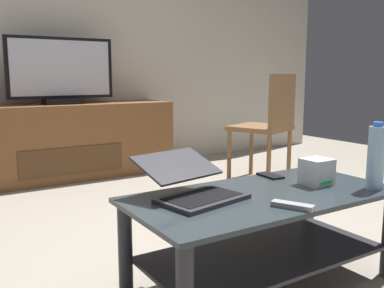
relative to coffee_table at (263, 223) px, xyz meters
name	(u,v)px	position (x,y,z in m)	size (l,w,h in m)	color
ground_plane	(205,262)	(-0.09, 0.32, -0.28)	(7.68, 7.68, 0.00)	#9E9384
back_wall	(59,23)	(-0.09, 2.78, 1.12)	(6.40, 0.12, 2.80)	beige
coffee_table	(263,223)	(0.00, 0.00, 0.00)	(1.18, 0.58, 0.42)	#2D383D
media_cabinet	(64,141)	(-0.18, 2.46, 0.05)	(1.96, 0.51, 0.67)	brown
television	(61,72)	(-0.18, 2.44, 0.66)	(0.91, 0.20, 0.57)	black
dining_chair	(269,122)	(1.26, 1.37, 0.24)	(0.57, 0.57, 0.93)	brown
laptop	(192,185)	(-0.30, 0.11, 0.19)	(0.41, 0.43, 0.17)	#333338
router_box	(317,172)	(0.30, -0.01, 0.19)	(0.12, 0.12, 0.12)	white
water_bottle_near	(376,157)	(0.46, -0.20, 0.27)	(0.07, 0.07, 0.30)	#99C6E5
cell_phone	(270,176)	(0.23, 0.22, 0.14)	(0.07, 0.14, 0.01)	black
tv_remote	(293,206)	(-0.05, -0.21, 0.14)	(0.04, 0.16, 0.02)	#99999E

